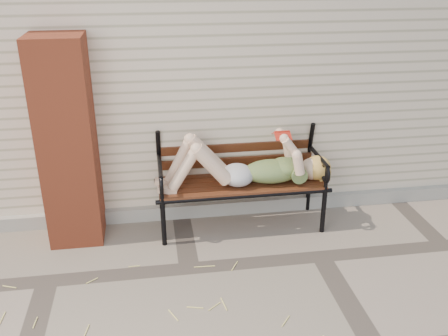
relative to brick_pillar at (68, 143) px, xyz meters
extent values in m
plane|color=gray|center=(2.30, -0.75, -1.00)|extent=(80.00, 80.00, 0.00)
cube|color=beige|center=(2.30, 2.25, 0.50)|extent=(8.00, 4.00, 3.00)
cube|color=#9F9C90|center=(2.30, 0.22, -0.93)|extent=(8.00, 0.10, 0.15)
cube|color=#AF4527|center=(0.00, 0.00, 0.00)|extent=(0.50, 0.50, 2.00)
cylinder|color=black|center=(0.84, -0.31, -0.75)|extent=(0.05, 0.05, 0.49)
cylinder|color=black|center=(0.84, 0.18, -0.75)|extent=(0.05, 0.05, 0.49)
cylinder|color=black|center=(2.46, -0.31, -0.75)|extent=(0.05, 0.05, 0.49)
cylinder|color=black|center=(2.46, 0.18, -0.75)|extent=(0.05, 0.05, 0.49)
cube|color=#5F2B18|center=(1.65, -0.06, -0.51)|extent=(1.66, 0.53, 0.03)
cylinder|color=black|center=(1.65, -0.31, -0.53)|extent=(1.74, 0.04, 0.04)
cylinder|color=black|center=(1.65, 0.18, -0.53)|extent=(1.74, 0.04, 0.04)
torus|color=black|center=(1.65, 0.30, 0.04)|extent=(0.30, 0.04, 0.30)
ellipsoid|color=#093B45|center=(1.96, -0.10, -0.38)|extent=(0.59, 0.34, 0.23)
ellipsoid|color=#093B45|center=(2.09, -0.10, -0.34)|extent=(0.28, 0.33, 0.17)
ellipsoid|color=#A09FA4|center=(1.61, -0.10, -0.40)|extent=(0.33, 0.37, 0.21)
sphere|color=beige|center=(2.38, -0.10, -0.38)|extent=(0.24, 0.24, 0.24)
ellipsoid|color=tan|center=(2.44, -0.10, -0.37)|extent=(0.27, 0.28, 0.25)
cube|color=#A92013|center=(2.04, -0.10, 0.04)|extent=(0.15, 0.02, 0.02)
cube|color=#EFE2D0|center=(2.04, -0.14, 0.01)|extent=(0.15, 0.10, 0.05)
cube|color=#EFE2D0|center=(2.04, -0.05, 0.01)|extent=(0.15, 0.10, 0.05)
cube|color=#A92013|center=(2.04, -0.15, 0.01)|extent=(0.16, 0.10, 0.06)
cube|color=#A92013|center=(2.04, -0.05, 0.01)|extent=(0.16, 0.10, 0.06)
cylinder|color=#E8D571|center=(1.28, -0.73, -0.99)|extent=(0.13, 0.08, 0.01)
cylinder|color=#E8D571|center=(0.02, -1.06, -0.99)|extent=(0.17, 0.11, 0.01)
cylinder|color=#E8D571|center=(0.02, -1.35, -0.99)|extent=(0.13, 0.11, 0.01)
cylinder|color=#E8D571|center=(-0.27, -1.02, -0.99)|extent=(0.11, 0.01, 0.01)
cylinder|color=#E8D571|center=(0.97, -0.61, -0.99)|extent=(0.09, 0.04, 0.01)
cylinder|color=#E8D571|center=(0.59, -1.13, -0.99)|extent=(0.09, 0.06, 0.01)
cylinder|color=#E8D571|center=(1.38, -1.38, -0.99)|extent=(0.07, 0.14, 0.01)
cylinder|color=#E8D571|center=(1.87, -0.71, -0.99)|extent=(0.04, 0.15, 0.01)
cylinder|color=#E8D571|center=(1.89, -1.51, -0.99)|extent=(0.19, 0.05, 0.01)
cylinder|color=#E8D571|center=(1.18, -0.56, -0.99)|extent=(0.01, 0.09, 0.01)
cylinder|color=#E8D571|center=(1.34, -0.54, -0.99)|extent=(0.09, 0.03, 0.01)
cylinder|color=#E8D571|center=(0.21, -0.69, -0.99)|extent=(0.12, 0.13, 0.01)
cylinder|color=#E8D571|center=(0.80, -0.63, -0.99)|extent=(0.14, 0.02, 0.01)
cylinder|color=#E8D571|center=(1.85, -0.58, -0.99)|extent=(0.10, 0.12, 0.01)
camera|label=1|loc=(0.78, -4.55, 1.66)|focal=40.00mm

